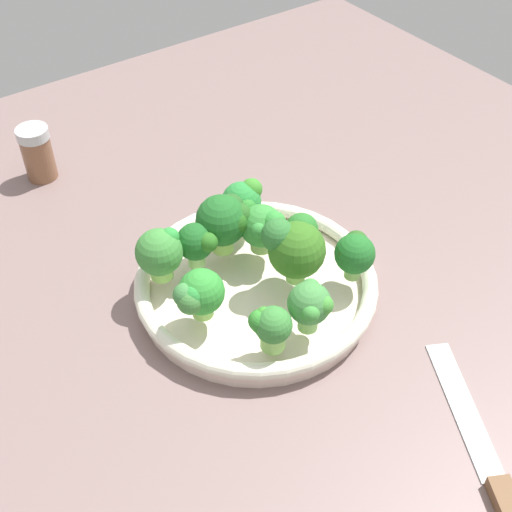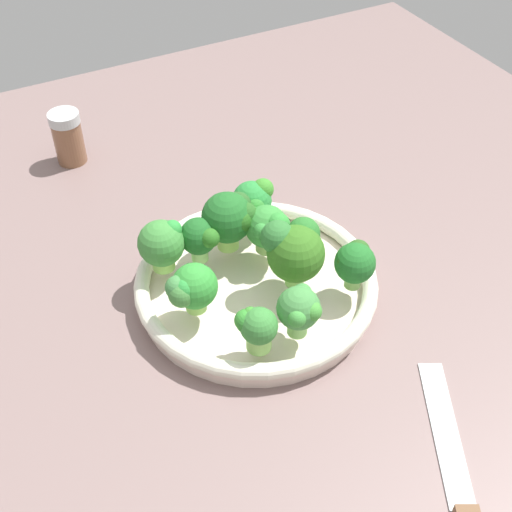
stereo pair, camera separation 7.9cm
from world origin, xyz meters
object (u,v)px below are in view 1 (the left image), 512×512
at_px(broccoli_floret_3, 197,294).
at_px(broccoli_floret_5, 198,242).
at_px(broccoli_floret_0, 261,226).
at_px(broccoli_floret_4, 160,252).
at_px(broccoli_floret_8, 354,252).
at_px(broccoli_floret_6, 295,245).
at_px(broccoli_floret_7, 270,326).
at_px(broccoli_floret_1, 225,220).
at_px(broccoli_floret_2, 310,304).
at_px(broccoli_floret_9, 243,202).
at_px(pepper_shaker, 37,153).
at_px(bowl, 256,284).
at_px(knife, 496,481).

distance_m(broccoli_floret_3, broccoli_floret_5, 0.08).
xyz_separation_m(broccoli_floret_0, broccoli_floret_5, (0.08, -0.02, -0.00)).
distance_m(broccoli_floret_4, broccoli_floret_8, 0.22).
bearing_deg(broccoli_floret_6, broccoli_floret_7, 38.64).
relative_size(broccoli_floret_1, broccoli_floret_4, 1.17).
distance_m(broccoli_floret_2, broccoli_floret_9, 0.19).
height_order(broccoli_floret_4, broccoli_floret_7, broccoli_floret_4).
bearing_deg(broccoli_floret_8, broccoli_floret_2, 20.67).
relative_size(broccoli_floret_0, pepper_shaker, 0.77).
relative_size(broccoli_floret_0, broccoli_floret_4, 0.97).
bearing_deg(broccoli_floret_0, broccoli_floret_5, -15.55).
height_order(bowl, broccoli_floret_5, broccoli_floret_5).
height_order(broccoli_floret_5, broccoli_floret_9, broccoli_floret_9).
xyz_separation_m(broccoli_floret_1, broccoli_floret_9, (-0.04, -0.03, -0.01)).
bearing_deg(pepper_shaker, broccoli_floret_7, 98.01).
relative_size(broccoli_floret_5, broccoli_floret_9, 0.96).
distance_m(bowl, broccoli_floret_9, 0.11).
distance_m(knife, pepper_shaker, 0.73).
xyz_separation_m(broccoli_floret_6, knife, (-0.01, 0.31, -0.08)).
bearing_deg(broccoli_floret_0, broccoli_floret_1, -37.50).
bearing_deg(bowl, knife, 97.08).
relative_size(broccoli_floret_7, pepper_shaker, 0.65).
bearing_deg(pepper_shaker, bowl, 107.22).
relative_size(broccoli_floret_4, broccoli_floret_7, 1.24).
distance_m(broccoli_floret_5, knife, 0.40).
distance_m(broccoli_floret_1, broccoli_floret_3, 0.12).
distance_m(broccoli_floret_8, pepper_shaker, 0.49).
height_order(broccoli_floret_1, broccoli_floret_5, broccoli_floret_1).
distance_m(broccoli_floret_4, broccoli_floret_7, 0.16).
bearing_deg(broccoli_floret_9, broccoli_floret_7, 63.28).
distance_m(broccoli_floret_2, broccoli_floret_5, 0.16).
distance_m(broccoli_floret_5, pepper_shaker, 0.33).
height_order(broccoli_floret_0, broccoli_floret_4, broccoli_floret_4).
height_order(knife, pepper_shaker, pepper_shaker).
xyz_separation_m(broccoli_floret_6, pepper_shaker, (0.15, -0.40, -0.04)).
relative_size(broccoli_floret_2, broccoli_floret_3, 1.01).
relative_size(broccoli_floret_1, broccoli_floret_2, 1.25).
bearing_deg(broccoli_floret_6, knife, 91.22).
bearing_deg(bowl, broccoli_floret_6, 141.85).
bearing_deg(broccoli_floret_9, knife, 90.02).
xyz_separation_m(bowl, broccoli_floret_5, (0.05, -0.05, 0.05)).
xyz_separation_m(bowl, broccoli_floret_9, (-0.04, -0.09, 0.05)).
xyz_separation_m(broccoli_floret_5, broccoli_floret_6, (-0.08, 0.08, 0.01)).
xyz_separation_m(broccoli_floret_0, broccoli_floret_7, (0.08, 0.13, -0.01)).
relative_size(broccoli_floret_8, pepper_shaker, 0.72).
height_order(broccoli_floret_0, pepper_shaker, broccoli_floret_0).
bearing_deg(broccoli_floret_9, broccoli_floret_5, 20.50).
height_order(broccoli_floret_6, broccoli_floret_9, broccoli_floret_6).
relative_size(broccoli_floret_3, broccoli_floret_9, 1.00).
height_order(broccoli_floret_0, broccoli_floret_3, broccoli_floret_0).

